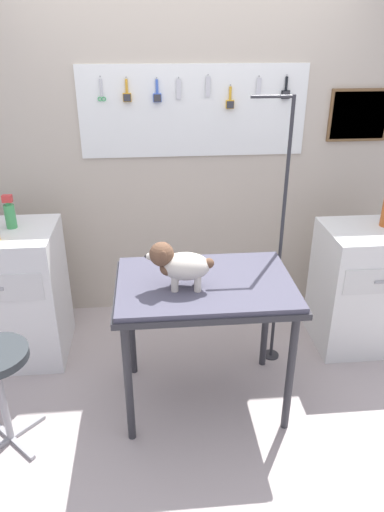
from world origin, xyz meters
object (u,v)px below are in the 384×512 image
(grooming_table, at_px, (205,294))
(dog, at_px, (179,264))
(grooming_arm, at_px, (279,250))
(counter_left, at_px, (2,295))
(cabinet_right, at_px, (367,287))

(grooming_table, relative_size, dog, 2.75)
(grooming_table, distance_m, grooming_arm, 0.63)
(counter_left, height_order, cabinet_right, counter_left)
(grooming_arm, distance_m, cabinet_right, 0.81)
(grooming_table, xyz_separation_m, cabinet_right, (1.21, 0.50, -0.30))
(dog, distance_m, counter_left, 1.41)
(cabinet_right, bearing_deg, counter_left, 178.04)
(dog, xyz_separation_m, cabinet_right, (1.36, 0.56, -0.53))
(grooming_arm, distance_m, counter_left, 1.86)
(counter_left, relative_size, cabinet_right, 1.05)
(grooming_arm, distance_m, dog, 0.80)
(counter_left, bearing_deg, grooming_arm, -6.91)
(grooming_table, xyz_separation_m, grooming_arm, (0.51, 0.36, 0.08))
(grooming_arm, relative_size, dog, 4.85)
(dog, distance_m, cabinet_right, 1.56)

